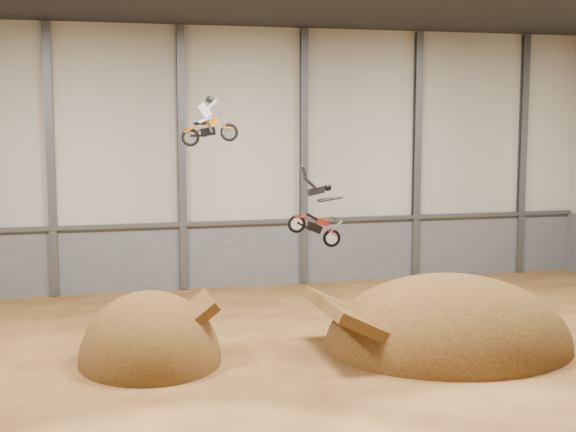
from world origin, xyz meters
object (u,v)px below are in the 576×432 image
object	(u,v)px
landing_ramp	(448,346)
fmx_rider_a	(211,118)
takeoff_ramp	(150,362)
fmx_rider_b	(311,207)

from	to	relation	value
landing_ramp	fmx_rider_a	world-z (taller)	fmx_rider_a
fmx_rider_a	takeoff_ramp	bearing A→B (deg)	-122.74
takeoff_ramp	fmx_rider_b	bearing A→B (deg)	-2.54
takeoff_ramp	fmx_rider_b	distance (m)	8.49
landing_ramp	fmx_rider_a	bearing A→B (deg)	157.80
takeoff_ramp	fmx_rider_a	distance (m)	10.02
takeoff_ramp	fmx_rider_a	xyz separation A→B (m)	(2.85, 2.83, 9.18)
takeoff_ramp	fmx_rider_a	world-z (taller)	fmx_rider_a
takeoff_ramp	landing_ramp	size ratio (longest dim) A/B	0.62
fmx_rider_a	fmx_rider_b	distance (m)	5.73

